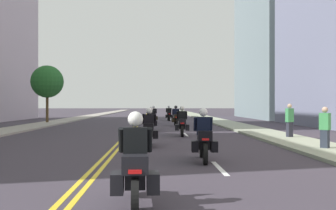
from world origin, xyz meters
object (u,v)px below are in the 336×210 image
object	(u,v)px
motorcycle_4	(151,121)
motorcycle_5	(176,118)
motorcycle_0	(135,169)
motorcycle_1	(204,140)
motorcycle_3	(182,124)
pedestrian_1	(325,128)
pedestrian_0	(290,121)
street_tree_0	(47,82)
motorcycle_7	(169,115)
motorcycle_6	(154,116)
motorcycle_2	(149,130)

from	to	relation	value
motorcycle_4	motorcycle_5	distance (m)	5.91
motorcycle_4	motorcycle_0	bearing A→B (deg)	-91.03
motorcycle_0	motorcycle_1	bearing A→B (deg)	69.08
motorcycle_3	pedestrian_1	size ratio (longest dim) A/B	1.28
motorcycle_0	motorcycle_5	size ratio (longest dim) A/B	0.95
pedestrian_0	street_tree_0	xyz separation A→B (m)	(-16.42, 16.83, 2.87)
motorcycle_3	motorcycle_7	bearing A→B (deg)	92.64
motorcycle_0	motorcycle_6	distance (m)	30.01
motorcycle_0	motorcycle_7	size ratio (longest dim) A/B	0.96
motorcycle_4	street_tree_0	distance (m)	14.23
motorcycle_0	pedestrian_1	size ratio (longest dim) A/B	1.30
motorcycle_6	motorcycle_4	bearing A→B (deg)	-89.55
pedestrian_0	pedestrian_1	xyz separation A→B (m)	(-0.39, -5.05, -0.06)
motorcycle_5	pedestrian_0	distance (m)	13.29
motorcycle_5	pedestrian_1	distance (m)	17.95
motorcycle_1	motorcycle_3	world-z (taller)	motorcycle_3
motorcycle_4	motorcycle_7	size ratio (longest dim) A/B	1.00
motorcycle_1	motorcycle_5	size ratio (longest dim) A/B	1.00
motorcycle_0	pedestrian_0	bearing A→B (deg)	59.19
motorcycle_5	motorcycle_1	bearing A→B (deg)	-93.27
motorcycle_2	motorcycle_1	bearing A→B (deg)	-66.90
motorcycle_3	pedestrian_1	distance (m)	8.67
pedestrian_0	pedestrian_1	world-z (taller)	pedestrian_0
motorcycle_1	street_tree_0	world-z (taller)	street_tree_0
motorcycle_1	street_tree_0	size ratio (longest dim) A/B	0.43
motorcycle_4	motorcycle_6	distance (m)	10.38
motorcycle_3	street_tree_0	world-z (taller)	street_tree_0
motorcycle_1	motorcycle_5	distance (m)	19.87
motorcycle_4	pedestrian_0	distance (m)	9.64
motorcycle_3	street_tree_0	size ratio (longest dim) A/B	0.40
motorcycle_4	motorcycle_7	distance (m)	15.43
motorcycle_4	pedestrian_1	bearing A→B (deg)	-61.90
motorcycle_7	pedestrian_1	xyz separation A→B (m)	(4.86, -27.10, 0.18)
motorcycle_1	motorcycle_6	world-z (taller)	motorcycle_6
pedestrian_0	motorcycle_4	bearing A→B (deg)	-68.01
motorcycle_6	pedestrian_0	xyz separation A→B (m)	(6.82, -17.09, 0.26)
street_tree_0	motorcycle_2	bearing A→B (deg)	-64.51
motorcycle_4	motorcycle_7	bearing A→B (deg)	82.89
motorcycle_7	street_tree_0	size ratio (longest dim) A/B	0.42
motorcycle_0	motorcycle_5	bearing A→B (deg)	83.06
street_tree_0	motorcycle_7	bearing A→B (deg)	25.05
motorcycle_3	pedestrian_1	bearing A→B (deg)	-53.95
motorcycle_7	motorcycle_6	bearing A→B (deg)	-110.26
pedestrian_1	street_tree_0	xyz separation A→B (m)	(-16.03, 21.88, 2.93)
motorcycle_7	motorcycle_4	bearing A→B (deg)	-98.90
motorcycle_0	motorcycle_2	xyz separation A→B (m)	(0.07, 9.77, 0.00)
motorcycle_4	pedestrian_1	xyz separation A→B (m)	(6.52, -11.76, 0.19)
motorcycle_2	motorcycle_7	bearing A→B (deg)	88.18
motorcycle_4	motorcycle_6	xyz separation A→B (m)	(0.10, 10.38, 0.00)
pedestrian_0	motorcycle_1	bearing A→B (deg)	31.78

